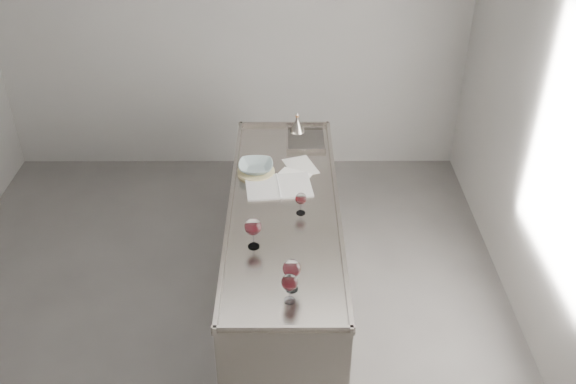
{
  "coord_description": "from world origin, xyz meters",
  "views": [
    {
      "loc": [
        0.52,
        -3.35,
        3.43
      ],
      "look_at": [
        0.53,
        0.34,
        1.02
      ],
      "focal_mm": 40.0,
      "sensor_mm": 36.0,
      "label": 1
    }
  ],
  "objects_px": {
    "counter": "(284,258)",
    "wine_funnel": "(297,126)",
    "wine_glass_right": "(292,269)",
    "wine_glass_left": "(253,227)",
    "wine_glass_middle": "(290,283)",
    "wine_glass_small": "(301,199)",
    "ceramic_bowl": "(256,167)",
    "notebook": "(279,186)"
  },
  "relations": [
    {
      "from": "wine_glass_middle",
      "to": "notebook",
      "type": "height_order",
      "value": "wine_glass_middle"
    },
    {
      "from": "counter",
      "to": "wine_glass_right",
      "type": "xyz_separation_m",
      "value": [
        0.05,
        -0.86,
        0.62
      ]
    },
    {
      "from": "counter",
      "to": "wine_glass_left",
      "type": "xyz_separation_m",
      "value": [
        -0.19,
        -0.46,
        0.62
      ]
    },
    {
      "from": "wine_glass_middle",
      "to": "ceramic_bowl",
      "type": "bearing_deg",
      "value": 99.98
    },
    {
      "from": "counter",
      "to": "ceramic_bowl",
      "type": "xyz_separation_m",
      "value": [
        -0.21,
        0.42,
        0.52
      ]
    },
    {
      "from": "wine_glass_left",
      "to": "ceramic_bowl",
      "type": "xyz_separation_m",
      "value": [
        -0.02,
        0.89,
        -0.1
      ]
    },
    {
      "from": "counter",
      "to": "wine_glass_middle",
      "type": "relative_size",
      "value": 13.03
    },
    {
      "from": "notebook",
      "to": "wine_glass_middle",
      "type": "bearing_deg",
      "value": -93.3
    },
    {
      "from": "wine_glass_right",
      "to": "wine_glass_left",
      "type": "bearing_deg",
      "value": 120.71
    },
    {
      "from": "wine_glass_small",
      "to": "wine_funnel",
      "type": "height_order",
      "value": "wine_funnel"
    },
    {
      "from": "wine_glass_right",
      "to": "wine_glass_small",
      "type": "distance_m",
      "value": 0.77
    },
    {
      "from": "wine_glass_small",
      "to": "wine_glass_left",
      "type": "bearing_deg",
      "value": -129.62
    },
    {
      "from": "wine_funnel",
      "to": "counter",
      "type": "bearing_deg",
      "value": -95.69
    },
    {
      "from": "wine_glass_middle",
      "to": "wine_funnel",
      "type": "bearing_deg",
      "value": 87.95
    },
    {
      "from": "counter",
      "to": "wine_funnel",
      "type": "relative_size",
      "value": 13.12
    },
    {
      "from": "counter",
      "to": "notebook",
      "type": "relative_size",
      "value": 4.83
    },
    {
      "from": "wine_glass_right",
      "to": "wine_glass_small",
      "type": "relative_size",
      "value": 1.32
    },
    {
      "from": "wine_glass_left",
      "to": "counter",
      "type": "bearing_deg",
      "value": 67.87
    },
    {
      "from": "counter",
      "to": "notebook",
      "type": "height_order",
      "value": "counter"
    },
    {
      "from": "notebook",
      "to": "wine_glass_left",
      "type": "bearing_deg",
      "value": -109.16
    },
    {
      "from": "wine_glass_middle",
      "to": "wine_glass_small",
      "type": "distance_m",
      "value": 0.87
    },
    {
      "from": "wine_glass_small",
      "to": "ceramic_bowl",
      "type": "distance_m",
      "value": 0.61
    },
    {
      "from": "wine_glass_right",
      "to": "wine_glass_middle",
      "type": "bearing_deg",
      "value": -97.44
    },
    {
      "from": "wine_glass_left",
      "to": "wine_glass_small",
      "type": "distance_m",
      "value": 0.48
    },
    {
      "from": "wine_glass_middle",
      "to": "wine_glass_small",
      "type": "bearing_deg",
      "value": 84.73
    },
    {
      "from": "counter",
      "to": "wine_glass_small",
      "type": "distance_m",
      "value": 0.6
    },
    {
      "from": "counter",
      "to": "wine_glass_left",
      "type": "relative_size",
      "value": 11.54
    },
    {
      "from": "counter",
      "to": "wine_glass_left",
      "type": "height_order",
      "value": "wine_glass_left"
    },
    {
      "from": "wine_glass_left",
      "to": "notebook",
      "type": "xyz_separation_m",
      "value": [
        0.15,
        0.69,
        -0.14
      ]
    },
    {
      "from": "wine_glass_middle",
      "to": "notebook",
      "type": "relative_size",
      "value": 0.37
    },
    {
      "from": "ceramic_bowl",
      "to": "wine_funnel",
      "type": "bearing_deg",
      "value": 64.34
    },
    {
      "from": "counter",
      "to": "wine_glass_small",
      "type": "bearing_deg",
      "value": -40.8
    },
    {
      "from": "wine_glass_right",
      "to": "wine_funnel",
      "type": "relative_size",
      "value": 1.13
    },
    {
      "from": "wine_glass_middle",
      "to": "wine_glass_right",
      "type": "distance_m",
      "value": 0.1
    },
    {
      "from": "wine_glass_left",
      "to": "wine_glass_small",
      "type": "bearing_deg",
      "value": 50.38
    },
    {
      "from": "wine_glass_small",
      "to": "wine_funnel",
      "type": "bearing_deg",
      "value": 90.32
    },
    {
      "from": "counter",
      "to": "ceramic_bowl",
      "type": "height_order",
      "value": "ceramic_bowl"
    },
    {
      "from": "counter",
      "to": "wine_funnel",
      "type": "height_order",
      "value": "wine_funnel"
    },
    {
      "from": "counter",
      "to": "wine_glass_small",
      "type": "relative_size",
      "value": 15.37
    },
    {
      "from": "counter",
      "to": "wine_glass_right",
      "type": "relative_size",
      "value": 11.61
    },
    {
      "from": "counter",
      "to": "wine_funnel",
      "type": "distance_m",
      "value": 1.2
    },
    {
      "from": "wine_glass_left",
      "to": "wine_glass_middle",
      "type": "relative_size",
      "value": 1.13
    }
  ]
}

